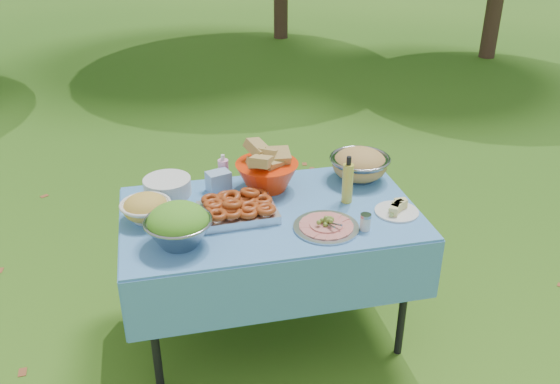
# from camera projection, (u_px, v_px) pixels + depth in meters

# --- Properties ---
(ground) EXTENTS (80.00, 80.00, 0.00)m
(ground) POSITION_uv_depth(u_px,v_px,m) (271.00, 330.00, 3.30)
(ground) COLOR #0D3309
(ground) RESTS_ON ground
(picnic_table) EXTENTS (1.46, 0.86, 0.76)m
(picnic_table) POSITION_uv_depth(u_px,v_px,m) (271.00, 274.00, 3.13)
(picnic_table) COLOR #84CBFF
(picnic_table) RESTS_ON ground
(salad_bowl) EXTENTS (0.39, 0.39, 0.20)m
(salad_bowl) POSITION_uv_depth(u_px,v_px,m) (178.00, 225.00, 2.64)
(salad_bowl) COLOR gray
(salad_bowl) RESTS_ON picnic_table
(pasta_bowl_white) EXTENTS (0.30, 0.30, 0.13)m
(pasta_bowl_white) POSITION_uv_depth(u_px,v_px,m) (146.00, 207.00, 2.85)
(pasta_bowl_white) COLOR silver
(pasta_bowl_white) RESTS_ON picnic_table
(plate_stack) EXTENTS (0.30, 0.30, 0.09)m
(plate_stack) POSITION_uv_depth(u_px,v_px,m) (167.00, 187.00, 3.09)
(plate_stack) COLOR silver
(plate_stack) RESTS_ON picnic_table
(wipes_box) EXTENTS (0.14, 0.12, 0.11)m
(wipes_box) POSITION_uv_depth(u_px,v_px,m) (219.00, 181.00, 3.13)
(wipes_box) COLOR #89ACD3
(wipes_box) RESTS_ON picnic_table
(sanitizer_bottle) EXTENTS (0.07, 0.07, 0.16)m
(sanitizer_bottle) POSITION_uv_depth(u_px,v_px,m) (223.00, 169.00, 3.20)
(sanitizer_bottle) COLOR #F09AC7
(sanitizer_bottle) RESTS_ON picnic_table
(bread_bowl) EXTENTS (0.34, 0.34, 0.22)m
(bread_bowl) POSITION_uv_depth(u_px,v_px,m) (267.00, 169.00, 3.12)
(bread_bowl) COLOR red
(bread_bowl) RESTS_ON picnic_table
(pasta_bowl_steel) EXTENTS (0.37, 0.37, 0.17)m
(pasta_bowl_steel) POSITION_uv_depth(u_px,v_px,m) (360.00, 164.00, 3.24)
(pasta_bowl_steel) COLOR gray
(pasta_bowl_steel) RESTS_ON picnic_table
(fried_tray) EXTENTS (0.38, 0.28, 0.09)m
(fried_tray) POSITION_uv_depth(u_px,v_px,m) (238.00, 209.00, 2.89)
(fried_tray) COLOR silver
(fried_tray) RESTS_ON picnic_table
(charcuterie_platter) EXTENTS (0.36, 0.36, 0.07)m
(charcuterie_platter) POSITION_uv_depth(u_px,v_px,m) (326.00, 222.00, 2.79)
(charcuterie_platter) COLOR #AFB0B7
(charcuterie_platter) RESTS_ON picnic_table
(oil_bottle) EXTENTS (0.07, 0.07, 0.25)m
(oil_bottle) POSITION_uv_depth(u_px,v_px,m) (348.00, 180.00, 2.98)
(oil_bottle) COLOR gold
(oil_bottle) RESTS_ON picnic_table
(cheese_plate) EXTENTS (0.26, 0.26, 0.06)m
(cheese_plate) POSITION_uv_depth(u_px,v_px,m) (397.00, 207.00, 2.93)
(cheese_plate) COLOR silver
(cheese_plate) RESTS_ON picnic_table
(shaker) EXTENTS (0.07, 0.07, 0.08)m
(shaker) POSITION_uv_depth(u_px,v_px,m) (365.00, 222.00, 2.78)
(shaker) COLOR silver
(shaker) RESTS_ON picnic_table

